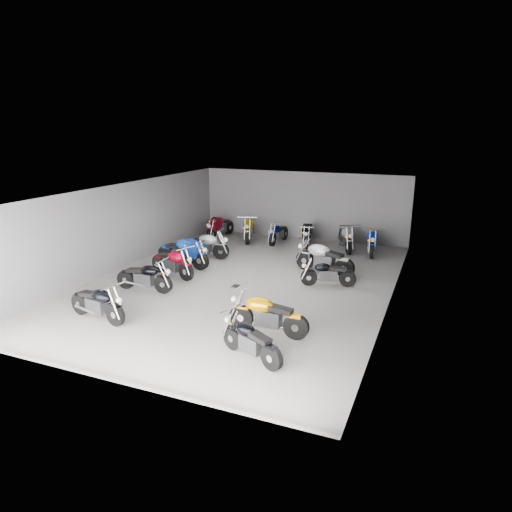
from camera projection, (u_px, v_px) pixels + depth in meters
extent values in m
plane|color=gray|center=(243.00, 282.00, 16.01)|extent=(14.00, 14.00, 0.00)
cube|color=slate|center=(302.00, 206.00, 21.78)|extent=(10.00, 0.10, 3.20)
cube|color=slate|center=(123.00, 226.00, 17.41)|extent=(0.10, 14.00, 3.20)
cube|color=slate|center=(394.00, 253.00, 13.72)|extent=(0.10, 14.00, 3.20)
cube|color=black|center=(242.00, 190.00, 15.12)|extent=(10.00, 14.00, 0.04)
cube|color=black|center=(237.00, 286.00, 15.56)|extent=(0.32, 0.32, 0.01)
cylinder|color=black|center=(115.00, 315.00, 12.42)|extent=(0.66, 0.24, 0.65)
cylinder|color=black|center=(81.00, 304.00, 13.18)|extent=(0.67, 0.26, 0.65)
cube|color=#2D2D30|center=(97.00, 306.00, 12.77)|extent=(0.70, 0.41, 0.41)
ellipsoid|color=black|center=(101.00, 296.00, 12.57)|extent=(0.75, 0.52, 0.37)
cube|color=black|center=(89.00, 294.00, 12.86)|extent=(0.66, 0.39, 0.18)
cylinder|color=black|center=(163.00, 284.00, 14.83)|extent=(0.63, 0.16, 0.63)
cylinder|color=black|center=(126.00, 280.00, 15.28)|extent=(0.63, 0.18, 0.63)
cube|color=#2D2D30|center=(144.00, 279.00, 15.03)|extent=(0.65, 0.33, 0.39)
ellipsoid|color=black|center=(149.00, 271.00, 14.87)|extent=(0.69, 0.43, 0.35)
cube|color=black|center=(135.00, 270.00, 15.05)|extent=(0.61, 0.31, 0.18)
cylinder|color=black|center=(186.00, 272.00, 16.05)|extent=(0.67, 0.33, 0.66)
cylinder|color=black|center=(159.00, 264.00, 16.98)|extent=(0.68, 0.35, 0.66)
cube|color=#2D2D30|center=(172.00, 265.00, 16.49)|extent=(0.74, 0.50, 0.42)
ellipsoid|color=maroon|center=(176.00, 257.00, 16.26)|extent=(0.80, 0.61, 0.37)
cube|color=black|center=(166.00, 255.00, 16.61)|extent=(0.69, 0.47, 0.19)
cylinder|color=black|center=(200.00, 261.00, 17.24)|extent=(0.75, 0.24, 0.73)
cylinder|color=black|center=(166.00, 255.00, 18.04)|extent=(0.75, 0.27, 0.73)
cube|color=#2D2D30|center=(183.00, 255.00, 17.61)|extent=(0.78, 0.44, 0.46)
ellipsoid|color=#1841AF|center=(188.00, 246.00, 17.38)|extent=(0.83, 0.56, 0.41)
cube|color=black|center=(175.00, 245.00, 17.69)|extent=(0.73, 0.41, 0.21)
cylinder|color=black|center=(221.00, 251.00, 18.62)|extent=(0.70, 0.26, 0.69)
cylinder|color=black|center=(185.00, 249.00, 18.94)|extent=(0.71, 0.28, 0.69)
cube|color=#2D2D30|center=(203.00, 248.00, 18.75)|extent=(0.75, 0.44, 0.43)
ellipsoid|color=#B5B5BD|center=(208.00, 240.00, 18.61)|extent=(0.80, 0.55, 0.39)
cube|color=black|center=(194.00, 240.00, 18.74)|extent=(0.70, 0.41, 0.20)
cylinder|color=black|center=(233.00, 338.00, 11.11)|extent=(0.59, 0.36, 0.60)
cylinder|color=black|center=(272.00, 358.00, 10.16)|extent=(0.60, 0.37, 0.60)
cube|color=#2D2D30|center=(251.00, 344.00, 10.61)|extent=(0.67, 0.50, 0.37)
ellipsoid|color=black|center=(245.00, 329.00, 10.67)|extent=(0.73, 0.60, 0.34)
cube|color=black|center=(260.00, 338.00, 10.33)|extent=(0.62, 0.47, 0.17)
cylinder|color=black|center=(242.00, 317.00, 12.22)|extent=(0.68, 0.15, 0.68)
cylinder|color=black|center=(296.00, 327.00, 11.63)|extent=(0.68, 0.17, 0.68)
cube|color=#2D2D30|center=(268.00, 318.00, 11.89)|extent=(0.70, 0.33, 0.42)
ellipsoid|color=#D68901|center=(260.00, 305.00, 11.89)|extent=(0.73, 0.44, 0.38)
cube|color=black|center=(280.00, 310.00, 11.68)|extent=(0.65, 0.31, 0.19)
cylinder|color=black|center=(309.00, 277.00, 15.57)|extent=(0.58, 0.28, 0.58)
cylinder|color=black|center=(348.00, 279.00, 15.45)|extent=(0.59, 0.30, 0.58)
cube|color=#2D2D30|center=(328.00, 275.00, 15.49)|extent=(0.64, 0.43, 0.36)
ellipsoid|color=black|center=(323.00, 267.00, 15.43)|extent=(0.69, 0.52, 0.32)
cube|color=black|center=(337.00, 269.00, 15.39)|extent=(0.60, 0.40, 0.16)
cylinder|color=black|center=(305.00, 260.00, 17.30)|extent=(0.74, 0.32, 0.73)
cylinder|color=black|center=(345.00, 268.00, 16.35)|extent=(0.75, 0.35, 0.73)
cube|color=#2D2D30|center=(325.00, 261.00, 16.79)|extent=(0.80, 0.51, 0.46)
ellipsoid|color=#B1B2B6|center=(319.00, 250.00, 16.83)|extent=(0.86, 0.63, 0.41)
cube|color=black|center=(334.00, 254.00, 16.49)|extent=(0.75, 0.48, 0.21)
cylinder|color=black|center=(212.00, 234.00, 21.68)|extent=(0.21, 0.69, 0.67)
cylinder|color=black|center=(229.00, 227.00, 22.97)|extent=(0.23, 0.69, 0.67)
cube|color=#2D2D30|center=(220.00, 228.00, 22.30)|extent=(0.39, 0.72, 0.42)
ellipsoid|color=maroon|center=(218.00, 222.00, 22.01)|extent=(0.50, 0.76, 0.38)
cube|color=black|center=(224.00, 221.00, 22.50)|extent=(0.36, 0.67, 0.19)
cylinder|color=black|center=(248.00, 237.00, 20.91)|extent=(0.36, 0.73, 0.72)
cylinder|color=black|center=(251.00, 229.00, 22.48)|extent=(0.38, 0.74, 0.72)
cube|color=#2D2D30|center=(249.00, 231.00, 21.66)|extent=(0.55, 0.80, 0.45)
ellipsoid|color=#BC8600|center=(249.00, 224.00, 21.33)|extent=(0.67, 0.87, 0.41)
cube|color=black|center=(250.00, 223.00, 21.92)|extent=(0.51, 0.75, 0.21)
cylinder|color=black|center=(272.00, 240.00, 20.64)|extent=(0.16, 0.61, 0.61)
cylinder|color=black|center=(284.00, 234.00, 21.83)|extent=(0.18, 0.62, 0.61)
cube|color=#2D2D30|center=(279.00, 235.00, 21.21)|extent=(0.32, 0.63, 0.38)
ellipsoid|color=#021261|center=(277.00, 229.00, 20.95)|extent=(0.42, 0.67, 0.34)
cube|color=black|center=(281.00, 228.00, 21.40)|extent=(0.30, 0.59, 0.17)
cylinder|color=black|center=(306.00, 242.00, 20.10)|extent=(0.26, 0.70, 0.68)
cylinder|color=black|center=(310.00, 234.00, 21.56)|extent=(0.28, 0.70, 0.68)
cube|color=#2D2D30|center=(308.00, 236.00, 20.80)|extent=(0.44, 0.74, 0.43)
ellipsoid|color=black|center=(308.00, 229.00, 20.49)|extent=(0.55, 0.79, 0.38)
cube|color=black|center=(309.00, 228.00, 21.04)|extent=(0.41, 0.70, 0.19)
cylinder|color=black|center=(349.00, 247.00, 19.27)|extent=(0.41, 0.71, 0.71)
cylinder|color=black|center=(342.00, 238.00, 20.82)|extent=(0.43, 0.72, 0.71)
cube|color=#2D2D30|center=(345.00, 239.00, 20.01)|extent=(0.59, 0.79, 0.44)
ellipsoid|color=#9B9CA2|center=(347.00, 233.00, 19.68)|extent=(0.70, 0.87, 0.40)
cube|color=black|center=(344.00, 231.00, 20.27)|extent=(0.55, 0.74, 0.20)
cylinder|color=black|center=(372.00, 251.00, 18.68)|extent=(0.25, 0.72, 0.71)
cylinder|color=black|center=(372.00, 241.00, 20.17)|extent=(0.27, 0.72, 0.71)
cube|color=#2D2D30|center=(372.00, 243.00, 19.39)|extent=(0.44, 0.76, 0.44)
ellipsoid|color=#0A2D9E|center=(373.00, 236.00, 19.07)|extent=(0.55, 0.81, 0.40)
cube|color=black|center=(372.00, 234.00, 19.64)|extent=(0.41, 0.71, 0.20)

